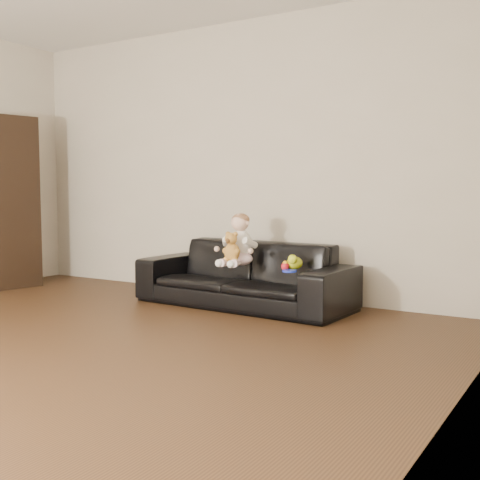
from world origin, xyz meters
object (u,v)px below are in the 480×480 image
Objects in this scene: toy_rattle at (285,266)px; toy_blue_disc at (289,271)px; baby at (239,243)px; toy_green at (294,263)px; teddy_bear at (232,247)px; cabinet at (3,203)px; sofa at (244,274)px.

toy_rattle is 0.59× the size of toy_blue_disc.
baby is 3.92× the size of toy_blue_disc.
baby reaches higher than toy_green.
baby is 0.53m from toy_green.
teddy_bear reaches higher than toy_green.
cabinet is at bearing 175.50° from baby.
toy_rattle is at bearing -113.06° from toy_green.
teddy_bear is at bearing 15.87° from cabinet.
sofa is 0.55m from toy_green.
cabinet reaches higher than teddy_bear.
cabinet is 26.30× the size of toy_rattle.
sofa is at bearing 161.30° from toy_rattle.
sofa is 12.48× the size of toy_green.
cabinet is 2.70m from baby.
sofa reaches higher than toy_blue_disc.
sofa is 0.60m from toy_blue_disc.
teddy_bear is 2.18× the size of toy_blue_disc.
sofa is 0.30m from baby.
toy_green is 2.28× the size of toy_rattle.
baby is at bearing 68.56° from teddy_bear.
toy_green is at bearing -7.09° from teddy_bear.
teddy_bear reaches higher than toy_rattle.
toy_green is at bearing -5.11° from sofa.
baby is at bearing -176.67° from toy_green.
toy_rattle is (0.46, 0.08, -0.14)m from teddy_bear.
cabinet is 3.23m from toy_green.
teddy_bear is at bearing -178.08° from toy_blue_disc.
baby is at bearing -79.17° from sofa.
baby is 2.94× the size of toy_green.
cabinet is at bearing -176.36° from toy_blue_disc.
toy_rattle is at bearing -16.10° from teddy_bear.
cabinet reaches higher than toy_rattle.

